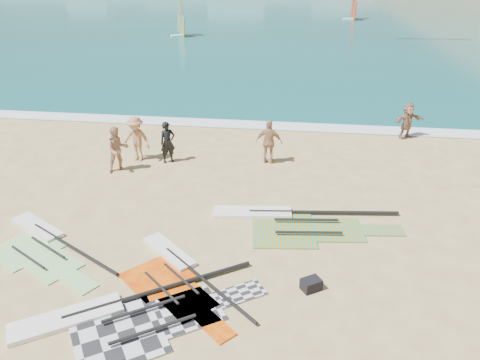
# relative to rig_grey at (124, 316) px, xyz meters

# --- Properties ---
(ground) EXTENTS (300.00, 300.00, 0.00)m
(ground) POSITION_rel_rig_grey_xyz_m (2.17, 1.76, -0.05)
(ground) COLOR #D1B67A
(ground) RESTS_ON ground
(surf_line) EXTENTS (300.00, 1.20, 0.04)m
(surf_line) POSITION_rel_rig_grey_xyz_m (2.17, 14.06, -0.05)
(surf_line) COLOR white
(surf_line) RESTS_ON ground
(rig_grey) EXTENTS (5.93, 4.43, 0.20)m
(rig_grey) POSITION_rel_rig_grey_xyz_m (0.00, 0.00, 0.00)
(rig_grey) COLOR #29292B
(rig_grey) RESTS_ON ground
(rig_green) EXTENTS (4.46, 3.67, 0.20)m
(rig_green) POSITION_rel_rig_grey_xyz_m (-3.46, 2.63, -0.00)
(rig_green) COLOR #43D11F
(rig_green) RESTS_ON ground
(rig_orange) EXTENTS (6.14, 2.60, 0.20)m
(rig_orange) POSITION_rel_rig_grey_xyz_m (3.81, 4.91, -0.00)
(rig_orange) COLOR orange
(rig_orange) RESTS_ON ground
(rig_red) EXTENTS (3.94, 4.20, 0.19)m
(rig_red) POSITION_rel_rig_grey_xyz_m (0.79, 1.78, -0.00)
(rig_red) COLOR red
(rig_red) RESTS_ON ground
(gear_bag_near) EXTENTS (0.61, 0.57, 0.31)m
(gear_bag_near) POSITION_rel_rig_grey_xyz_m (4.43, 1.63, 0.11)
(gear_bag_near) COLOR black
(gear_bag_near) RESTS_ON ground
(person_wetsuit) EXTENTS (0.76, 0.70, 1.73)m
(person_wetsuit) POSITION_rel_rig_grey_xyz_m (-1.36, 9.12, 0.82)
(person_wetsuit) COLOR black
(person_wetsuit) RESTS_ON ground
(beachgoer_left) EXTENTS (1.13, 1.08, 1.84)m
(beachgoer_left) POSITION_rel_rig_grey_xyz_m (-3.06, 8.00, 0.87)
(beachgoer_left) COLOR tan
(beachgoer_left) RESTS_ON ground
(beachgoer_mid) EXTENTS (1.35, 0.96, 1.90)m
(beachgoer_mid) POSITION_rel_rig_grey_xyz_m (-2.69, 9.13, 0.90)
(beachgoer_mid) COLOR #B47D56
(beachgoer_mid) RESTS_ON ground
(beachgoer_back) EXTENTS (1.12, 0.56, 1.84)m
(beachgoer_back) POSITION_rel_rig_grey_xyz_m (2.75, 9.57, 0.87)
(beachgoer_back) COLOR tan
(beachgoer_back) RESTS_ON ground
(beachgoer_right) EXTENTS (1.63, 1.14, 1.69)m
(beachgoer_right) POSITION_rel_rig_grey_xyz_m (8.87, 13.26, 0.79)
(beachgoer_right) COLOR #9D7255
(beachgoer_right) RESTS_ON ground
(windsurfer_left) EXTENTS (2.25, 2.39, 4.06)m
(windsurfer_left) POSITION_rel_rig_grey_xyz_m (-8.58, 40.70, 1.16)
(windsurfer_left) COLOR white
(windsurfer_left) RESTS_ON ground
(windsurfer_centre) EXTENTS (2.55, 3.03, 4.53)m
(windsurfer_centre) POSITION_rel_rig_grey_xyz_m (10.15, 56.46, 1.26)
(windsurfer_centre) COLOR white
(windsurfer_centre) RESTS_ON ground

